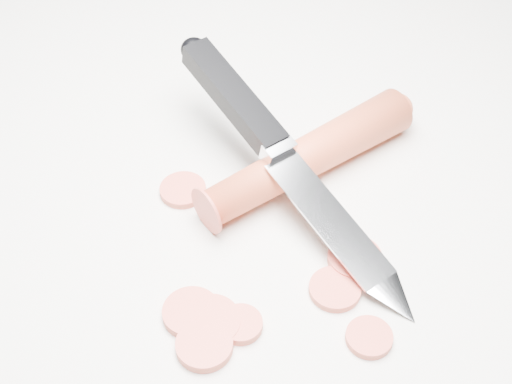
% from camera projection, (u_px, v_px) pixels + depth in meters
% --- Properties ---
extents(ground, '(2.40, 2.40, 0.00)m').
position_uv_depth(ground, '(291.00, 224.00, 0.52)').
color(ground, silver).
rests_on(ground, ground).
extents(carrot, '(0.12, 0.18, 0.03)m').
position_uv_depth(carrot, '(308.00, 157.00, 0.54)').
color(carrot, '#CC4322').
rests_on(carrot, ground).
extents(carrot_slice_0, '(0.04, 0.04, 0.01)m').
position_uv_depth(carrot_slice_0, '(210.00, 322.00, 0.46)').
color(carrot_slice_0, '#D64535').
rests_on(carrot_slice_0, ground).
extents(carrot_slice_1, '(0.04, 0.04, 0.01)m').
position_uv_depth(carrot_slice_1, '(204.00, 345.00, 0.45)').
color(carrot_slice_1, '#D64535').
rests_on(carrot_slice_1, ground).
extents(carrot_slice_2, '(0.04, 0.04, 0.01)m').
position_uv_depth(carrot_slice_2, '(355.00, 258.00, 0.49)').
color(carrot_slice_2, '#D64535').
rests_on(carrot_slice_2, ground).
extents(carrot_slice_3, '(0.03, 0.03, 0.01)m').
position_uv_depth(carrot_slice_3, '(241.00, 324.00, 0.46)').
color(carrot_slice_3, '#D64535').
rests_on(carrot_slice_3, ground).
extents(carrot_slice_4, '(0.03, 0.03, 0.01)m').
position_uv_depth(carrot_slice_4, '(369.00, 337.00, 0.45)').
color(carrot_slice_4, '#D64535').
rests_on(carrot_slice_4, ground).
extents(carrot_slice_5, '(0.03, 0.03, 0.01)m').
position_uv_depth(carrot_slice_5, '(183.00, 190.00, 0.54)').
color(carrot_slice_5, '#D64535').
rests_on(carrot_slice_5, ground).
extents(carrot_slice_6, '(0.03, 0.03, 0.01)m').
position_uv_depth(carrot_slice_6, '(335.00, 289.00, 0.48)').
color(carrot_slice_6, '#D64535').
rests_on(carrot_slice_6, ground).
extents(carrot_slice_7, '(0.04, 0.04, 0.01)m').
position_uv_depth(carrot_slice_7, '(191.00, 313.00, 0.46)').
color(carrot_slice_7, '#D64535').
rests_on(carrot_slice_7, ground).
extents(kitchen_knife, '(0.25, 0.15, 0.07)m').
position_uv_depth(kitchen_knife, '(291.00, 163.00, 0.51)').
color(kitchen_knife, silver).
rests_on(kitchen_knife, ground).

